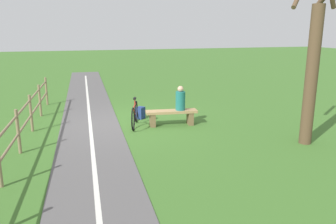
{
  "coord_description": "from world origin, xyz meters",
  "views": [
    {
      "loc": [
        1.6,
        10.52,
        2.99
      ],
      "look_at": [
        -0.91,
        2.19,
        0.83
      ],
      "focal_mm": 35.86,
      "sensor_mm": 36.0,
      "label": 1
    }
  ],
  "objects_px": {
    "person_seated": "(180,100)",
    "backpack": "(140,113)",
    "bench": "(171,115)",
    "tree_far_left": "(312,67)",
    "bicycle": "(135,115)"
  },
  "relations": [
    {
      "from": "person_seated",
      "to": "bench",
      "type": "bearing_deg",
      "value": 0.0
    },
    {
      "from": "person_seated",
      "to": "backpack",
      "type": "distance_m",
      "value": 1.67
    },
    {
      "from": "backpack",
      "to": "tree_far_left",
      "type": "distance_m",
      "value": 5.61
    },
    {
      "from": "person_seated",
      "to": "bicycle",
      "type": "relative_size",
      "value": 0.48
    },
    {
      "from": "person_seated",
      "to": "backpack",
      "type": "xyz_separation_m",
      "value": [
        1.06,
        -1.13,
        -0.63
      ]
    },
    {
      "from": "bench",
      "to": "tree_far_left",
      "type": "height_order",
      "value": "tree_far_left"
    },
    {
      "from": "bicycle",
      "to": "tree_far_left",
      "type": "xyz_separation_m",
      "value": [
        -4.08,
        2.93,
        1.66
      ]
    },
    {
      "from": "bench",
      "to": "tree_far_left",
      "type": "xyz_separation_m",
      "value": [
        -2.94,
        2.68,
        1.71
      ]
    },
    {
      "from": "bench",
      "to": "bicycle",
      "type": "xyz_separation_m",
      "value": [
        1.14,
        -0.25,
        0.04
      ]
    },
    {
      "from": "person_seated",
      "to": "tree_far_left",
      "type": "relative_size",
      "value": 0.18
    },
    {
      "from": "person_seated",
      "to": "backpack",
      "type": "relative_size",
      "value": 1.93
    },
    {
      "from": "bench",
      "to": "bicycle",
      "type": "distance_m",
      "value": 1.17
    },
    {
      "from": "person_seated",
      "to": "bicycle",
      "type": "xyz_separation_m",
      "value": [
        1.42,
        -0.28,
        -0.45
      ]
    },
    {
      "from": "bicycle",
      "to": "tree_far_left",
      "type": "relative_size",
      "value": 0.37
    },
    {
      "from": "bicycle",
      "to": "backpack",
      "type": "relative_size",
      "value": 4.03
    }
  ]
}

